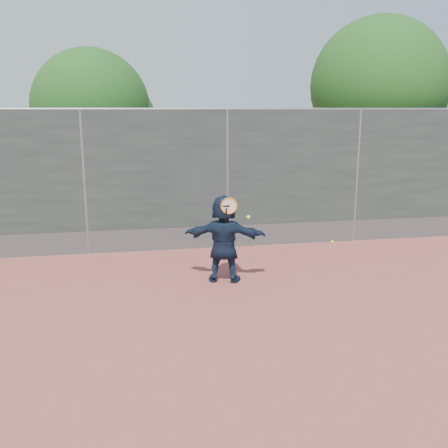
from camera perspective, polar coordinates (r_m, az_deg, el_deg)
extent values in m
plane|color=#9E4C42|center=(7.92, 5.16, -9.33)|extent=(80.00, 80.00, 0.00)
imported|color=#142239|center=(8.77, 0.00, -1.66)|extent=(1.52, 0.86, 1.56)
sphere|color=#F0FB37|center=(11.68, 12.27, -2.01)|extent=(0.07, 0.07, 0.07)
cube|color=#38423D|center=(10.81, 0.39, 6.36)|extent=(20.00, 0.04, 2.50)
cube|color=slate|center=(11.08, 0.38, -1.36)|extent=(20.00, 0.03, 0.50)
cylinder|color=gray|center=(10.73, 0.40, 13.01)|extent=(20.00, 0.05, 0.05)
cylinder|color=gray|center=(10.70, -15.65, 4.46)|extent=(0.06, 0.06, 3.00)
cylinder|color=gray|center=(10.84, 0.39, 5.05)|extent=(0.06, 0.06, 3.00)
cylinder|color=gray|center=(11.77, 14.95, 5.25)|extent=(0.06, 0.06, 3.00)
torus|color=#C06812|center=(8.45, 0.58, 2.09)|extent=(0.29, 0.04, 0.29)
cylinder|color=beige|center=(8.45, 0.58, 2.09)|extent=(0.25, 0.02, 0.25)
cylinder|color=black|center=(8.50, 0.22, 0.78)|extent=(0.03, 0.13, 0.33)
sphere|color=#F0FB37|center=(8.55, 2.81, 0.79)|extent=(0.07, 0.07, 0.07)
cylinder|color=#382314|center=(14.41, 16.63, 5.70)|extent=(0.28, 0.28, 2.60)
sphere|color=#23561C|center=(14.32, 17.24, 14.82)|extent=(3.60, 3.60, 3.60)
sphere|color=#23561C|center=(14.83, 19.32, 13.20)|extent=(2.52, 2.52, 2.52)
cylinder|color=#382314|center=(13.72, -14.48, 4.64)|extent=(0.28, 0.28, 2.20)
sphere|color=#23561C|center=(13.58, -14.95, 12.69)|extent=(3.00, 3.00, 3.00)
sphere|color=#23561C|center=(13.75, -12.27, 11.58)|extent=(2.10, 2.10, 2.10)
cone|color=#387226|center=(11.05, 1.77, -2.06)|extent=(0.03, 0.03, 0.26)
cone|color=#387226|center=(11.13, 3.26, -1.86)|extent=(0.03, 0.03, 0.30)
cone|color=#387226|center=(10.97, 0.00, -2.27)|extent=(0.03, 0.03, 0.22)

